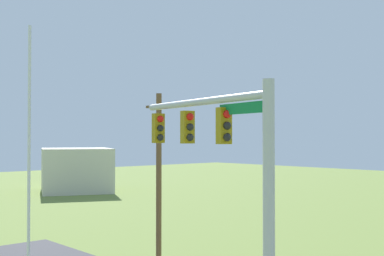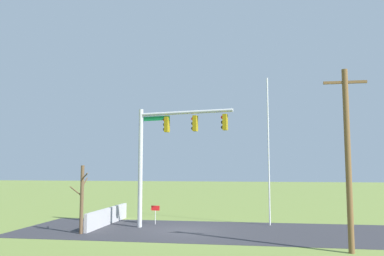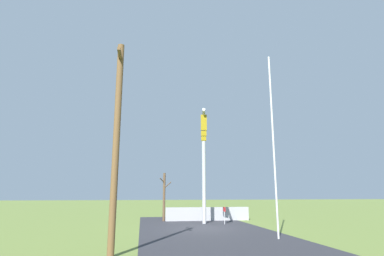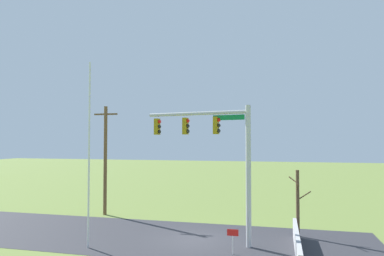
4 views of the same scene
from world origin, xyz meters
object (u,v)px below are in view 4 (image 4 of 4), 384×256
utility_pole (105,158)px  open_sign (233,236)px  flagpole (89,154)px  signal_mast (218,147)px  bare_tree (298,202)px

utility_pole → open_sign: utility_pole is taller
flagpole → open_sign: (7.44, 0.77, -3.96)m
signal_mast → utility_pole: utility_pole is taller
open_sign → utility_pole: bearing=146.5°
bare_tree → signal_mast: bearing=-149.5°
flagpole → open_sign: size_ratio=7.98×
flagpole → bare_tree: 12.14m
utility_pole → bare_tree: size_ratio=2.13×
signal_mast → flagpole: size_ratio=0.77×
bare_tree → open_sign: bare_tree is taller
utility_pole → open_sign: bearing=-33.5°
flagpole → utility_pole: 8.48m
signal_mast → open_sign: signal_mast is taller
flagpole → bare_tree: bearing=25.0°
signal_mast → flagpole: (-6.43, -2.47, -0.37)m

